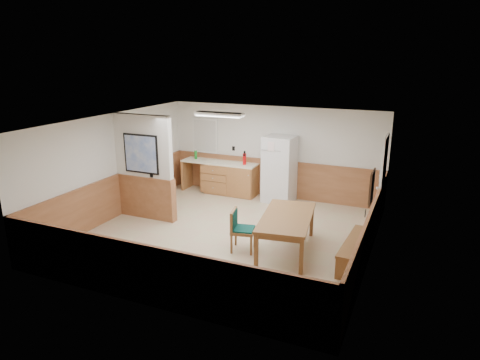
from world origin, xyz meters
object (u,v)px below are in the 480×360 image
at_px(refrigerator, 279,169).
at_px(fire_extinguisher, 245,159).
at_px(dining_table, 287,220).
at_px(dining_chair, 239,227).
at_px(dining_bench, 355,246).
at_px(soap_bottle, 196,155).

xyz_separation_m(refrigerator, fire_extinguisher, (-1.02, 0.04, 0.18)).
bearing_deg(refrigerator, fire_extinguisher, -178.62).
relative_size(dining_table, dining_chair, 2.36).
xyz_separation_m(refrigerator, dining_bench, (2.46, -2.85, -0.54)).
distance_m(refrigerator, dining_bench, 3.80).
xyz_separation_m(refrigerator, dining_table, (1.11, -2.87, -0.23)).
height_order(dining_table, dining_chair, dining_chair).
xyz_separation_m(dining_bench, soap_bottle, (-5.02, 2.92, 0.68)).
bearing_deg(refrigerator, dining_table, -65.16).
height_order(dining_chair, soap_bottle, soap_bottle).
height_order(refrigerator, dining_bench, refrigerator).
bearing_deg(fire_extinguisher, dining_table, -40.12).
bearing_deg(dining_chair, refrigerator, 82.51).
bearing_deg(dining_chair, fire_extinguisher, 99.54).
relative_size(dining_bench, dining_chair, 1.92).
bearing_deg(dining_table, soap_bottle, 132.94).
height_order(dining_bench, soap_bottle, soap_bottle).
distance_m(dining_table, soap_bottle, 4.73).
bearing_deg(refrigerator, soap_bottle, -178.07).
distance_m(dining_bench, dining_chair, 2.27).
distance_m(dining_table, fire_extinguisher, 3.64).
relative_size(dining_table, soap_bottle, 8.06).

